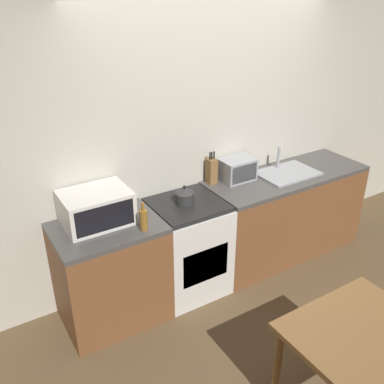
# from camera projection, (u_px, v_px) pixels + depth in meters

# --- Properties ---
(ground_plane) EXTENTS (16.00, 16.00, 0.00)m
(ground_plane) POSITION_uv_depth(u_px,v_px,m) (282.00, 323.00, 3.64)
(ground_plane) COLOR brown
(wall_back) EXTENTS (10.00, 0.06, 2.60)m
(wall_back) POSITION_uv_depth(u_px,v_px,m) (207.00, 139.00, 3.96)
(wall_back) COLOR beige
(wall_back) RESTS_ON ground_plane
(counter_left_run) EXTENTS (0.85, 0.62, 0.90)m
(counter_left_run) POSITION_uv_depth(u_px,v_px,m) (111.00, 273.00, 3.54)
(counter_left_run) COLOR brown
(counter_left_run) RESTS_ON ground_plane
(counter_right_run) EXTENTS (1.70, 0.62, 0.90)m
(counter_right_run) POSITION_uv_depth(u_px,v_px,m) (283.00, 213.00, 4.43)
(counter_right_run) COLOR brown
(counter_right_run) RESTS_ON ground_plane
(stove_range) EXTENTS (0.63, 0.62, 0.90)m
(stove_range) POSITION_uv_depth(u_px,v_px,m) (187.00, 247.00, 3.88)
(stove_range) COLOR silver
(stove_range) RESTS_ON ground_plane
(kettle) EXTENTS (0.16, 0.16, 0.17)m
(kettle) POSITION_uv_depth(u_px,v_px,m) (185.00, 196.00, 3.65)
(kettle) COLOR #2D2D2D
(kettle) RESTS_ON stove_range
(microwave) EXTENTS (0.52, 0.40, 0.27)m
(microwave) POSITION_uv_depth(u_px,v_px,m) (96.00, 208.00, 3.33)
(microwave) COLOR silver
(microwave) RESTS_ON counter_left_run
(bottle) EXTENTS (0.06, 0.06, 0.23)m
(bottle) POSITION_uv_depth(u_px,v_px,m) (144.00, 219.00, 3.25)
(bottle) COLOR olive
(bottle) RESTS_ON counter_left_run
(knife_block) EXTENTS (0.08, 0.09, 0.31)m
(knife_block) POSITION_uv_depth(u_px,v_px,m) (211.00, 171.00, 3.99)
(knife_block) COLOR brown
(knife_block) RESTS_ON counter_right_run
(toaster_oven) EXTENTS (0.32, 0.25, 0.21)m
(toaster_oven) POSITION_uv_depth(u_px,v_px,m) (237.00, 169.00, 4.07)
(toaster_oven) COLOR #999BA0
(toaster_oven) RESTS_ON counter_right_run
(sink_basin) EXTENTS (0.59, 0.41, 0.24)m
(sink_basin) POSITION_uv_depth(u_px,v_px,m) (287.00, 173.00, 4.22)
(sink_basin) COLOR #999BA0
(sink_basin) RESTS_ON counter_right_run
(dining_table) EXTENTS (0.87, 0.76, 0.74)m
(dining_table) POSITION_uv_depth(u_px,v_px,m) (363.00, 346.00, 2.58)
(dining_table) COLOR brown
(dining_table) RESTS_ON ground_plane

